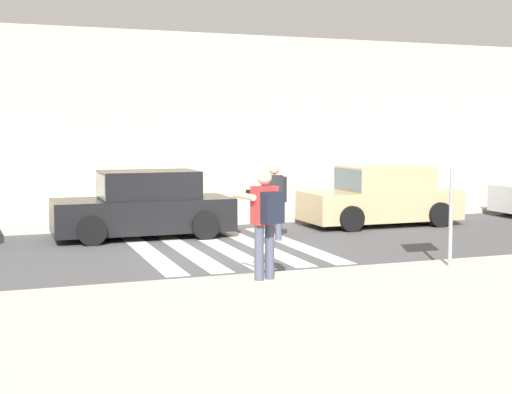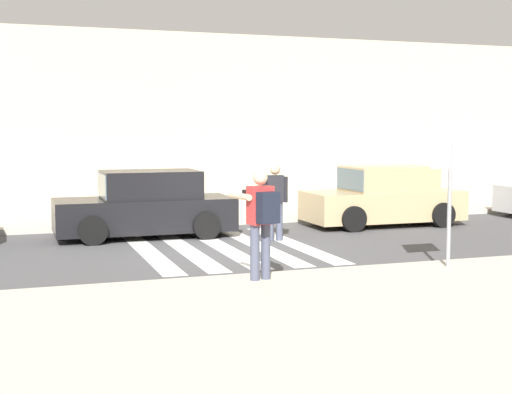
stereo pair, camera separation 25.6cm
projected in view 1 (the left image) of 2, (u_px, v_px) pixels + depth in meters
name	position (u px, v px, depth m)	size (l,w,h in m)	color
ground_plane	(226.00, 249.00, 14.92)	(120.00, 120.00, 0.00)	#4C4C4F
sidewalk_near	(371.00, 320.00, 9.10)	(60.00, 6.00, 0.14)	beige
sidewalk_far	(163.00, 214.00, 20.53)	(60.00, 4.80, 0.14)	beige
building_facade_far	(135.00, 121.00, 24.39)	(56.00, 4.00, 5.62)	beige
crosswalk_stripe_0	(148.00, 252.00, 14.56)	(0.44, 5.20, 0.01)	silver
crosswalk_stripe_1	(186.00, 250.00, 14.83)	(0.44, 5.20, 0.01)	silver
crosswalk_stripe_2	(223.00, 248.00, 15.10)	(0.44, 5.20, 0.01)	silver
crosswalk_stripe_3	(258.00, 246.00, 15.37)	(0.44, 5.20, 0.01)	silver
crosswalk_stripe_4	(293.00, 244.00, 15.65)	(0.44, 5.20, 0.01)	silver
stop_sign	(452.00, 163.00, 12.17)	(0.76, 0.08, 2.46)	gray
photographer_with_backpack	(265.00, 215.00, 11.11)	(0.69, 0.92, 1.72)	#474C60
pedestrian_crossing	(274.00, 198.00, 15.99)	(0.57, 0.31, 1.72)	#474C60
parked_car_black	(144.00, 206.00, 16.58)	(4.10, 1.92, 1.55)	black
parked_car_tan	(381.00, 198.00, 18.70)	(4.10, 1.92, 1.55)	tan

